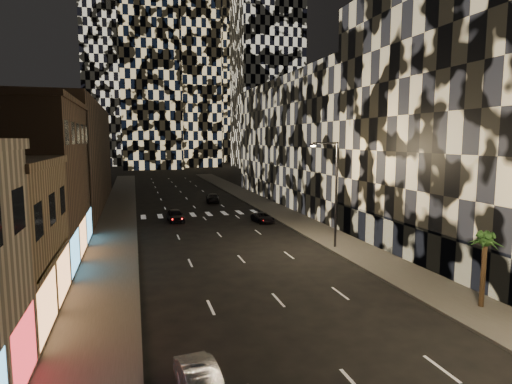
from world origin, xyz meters
TOP-DOWN VIEW (x-y plane):
  - sidewalk_left at (-10.00, 50.00)m, footprint 4.00×120.00m
  - sidewalk_right at (10.00, 50.00)m, footprint 4.00×120.00m
  - curb_left at (-7.90, 50.00)m, footprint 0.20×120.00m
  - curb_right at (7.90, 50.00)m, footprint 0.20×120.00m
  - retail_brown at (-17.00, 33.50)m, footprint 10.00×15.00m
  - retail_filler_left at (-17.00, 60.00)m, footprint 10.00×40.00m
  - midrise_right at (20.00, 24.50)m, footprint 16.00×25.00m
  - midrise_base at (12.30, 24.50)m, footprint 0.60×25.00m
  - midrise_filler_right at (20.00, 57.00)m, footprint 16.00×40.00m
  - tower_right_mid at (35.00, 135.00)m, footprint 20.00×20.00m
  - tower_center_low at (-2.00, 140.00)m, footprint 18.00×18.00m
  - streetlight_far at (8.35, 30.00)m, footprint 2.55×0.25m
  - car_silver_parked at (-5.80, 11.66)m, footprint 1.72×3.82m
  - car_dark_midlane at (-3.50, 46.14)m, footprint 1.96×4.23m
  - car_dark_oncoming at (3.32, 59.86)m, footprint 2.47×4.79m
  - car_dark_rightlane at (5.99, 42.89)m, footprint 2.06×4.01m
  - palm_tree at (10.42, 15.67)m, footprint 2.16×2.12m

SIDE VIEW (x-z plane):
  - sidewalk_left at x=-10.00m, z-range 0.00..0.15m
  - sidewalk_right at x=10.00m, z-range 0.00..0.15m
  - curb_left at x=-7.90m, z-range 0.00..0.15m
  - curb_right at x=7.90m, z-range 0.00..0.15m
  - car_dark_rightlane at x=5.99m, z-range 0.00..1.08m
  - car_silver_parked at x=-5.80m, z-range 0.00..1.22m
  - car_dark_oncoming at x=3.32m, z-range 0.00..1.33m
  - car_dark_midlane at x=-3.50m, z-range 0.00..1.40m
  - midrise_base at x=12.30m, z-range 0.00..3.00m
  - palm_tree at x=10.42m, z-range 1.52..5.74m
  - streetlight_far at x=8.35m, z-range 0.85..9.85m
  - retail_brown at x=-17.00m, z-range 0.00..12.00m
  - retail_filler_left at x=-17.00m, z-range 0.00..14.00m
  - midrise_filler_right at x=20.00m, z-range 0.00..18.00m
  - midrise_right at x=20.00m, z-range 0.00..22.00m
  - tower_center_low at x=-2.00m, z-range 0.00..95.00m
  - tower_right_mid at x=35.00m, z-range 0.00..100.00m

